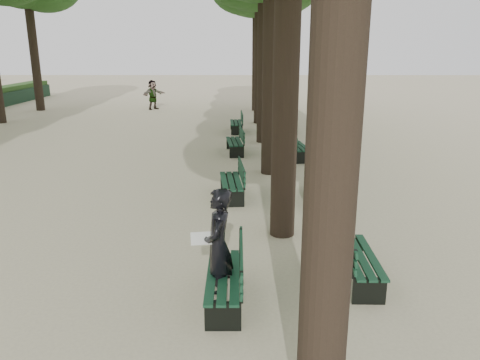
{
  "coord_description": "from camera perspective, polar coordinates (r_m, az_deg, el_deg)",
  "views": [
    {
      "loc": [
        0.65,
        -6.32,
        3.88
      ],
      "look_at": [
        0.6,
        3.0,
        1.2
      ],
      "focal_mm": 35.0,
      "sensor_mm": 36.0,
      "label": 1
    }
  ],
  "objects": [
    {
      "name": "ground",
      "position": [
        7.44,
        -4.92,
        -15.44
      ],
      "size": [
        120.0,
        120.0,
        0.0
      ],
      "primitive_type": "plane",
      "color": "#C3B893",
      "rests_on": "ground"
    },
    {
      "name": "bench_left_0",
      "position": [
        7.48,
        -1.94,
        -12.78
      ],
      "size": [
        0.59,
        1.81,
        0.92
      ],
      "color": "black",
      "rests_on": "ground"
    },
    {
      "name": "bench_left_1",
      "position": [
        12.37,
        -1.03,
        -0.92
      ],
      "size": [
        0.73,
        1.84,
        0.92
      ],
      "color": "black",
      "rests_on": "ground"
    },
    {
      "name": "bench_left_2",
      "position": [
        17.52,
        -0.64,
        4.15
      ],
      "size": [
        0.75,
        1.85,
        0.92
      ],
      "color": "black",
      "rests_on": "ground"
    },
    {
      "name": "bench_left_3",
      "position": [
        21.91,
        -0.46,
        6.55
      ],
      "size": [
        0.65,
        1.82,
        0.92
      ],
      "color": "black",
      "rests_on": "ground"
    },
    {
      "name": "bench_right_0",
      "position": [
        8.35,
        14.24,
        -10.07
      ],
      "size": [
        0.6,
        1.81,
        0.92
      ],
      "color": "black",
      "rests_on": "ground"
    },
    {
      "name": "bench_right_1",
      "position": [
        12.29,
        9.58,
        -1.27
      ],
      "size": [
        0.79,
        1.86,
        0.92
      ],
      "color": "black",
      "rests_on": "ground"
    },
    {
      "name": "bench_right_2",
      "position": [
        16.83,
        7.07,
        3.54
      ],
      "size": [
        0.8,
        1.86,
        0.92
      ],
      "color": "black",
      "rests_on": "ground"
    },
    {
      "name": "bench_right_3",
      "position": [
        22.46,
        5.39,
        6.72
      ],
      "size": [
        0.77,
        1.85,
        0.92
      ],
      "color": "black",
      "rests_on": "ground"
    },
    {
      "name": "man_with_map",
      "position": [
        7.25,
        -2.66,
        -8.05
      ],
      "size": [
        0.65,
        0.76,
        1.84
      ],
      "color": "black",
      "rests_on": "ground"
    },
    {
      "name": "pedestrian_e",
      "position": [
        30.46,
        -10.58,
        10.18
      ],
      "size": [
        1.37,
        1.55,
        1.83
      ],
      "primitive_type": "imported",
      "rotation": [
        0.0,
        0.0,
        0.88
      ],
      "color": "#262628",
      "rests_on": "ground"
    },
    {
      "name": "pedestrian_c",
      "position": [
        32.01,
        13.35,
        10.15
      ],
      "size": [
        1.02,
        0.51,
        1.67
      ],
      "primitive_type": "imported",
      "rotation": [
        0.0,
        0.0,
        3.33
      ],
      "color": "#262628",
      "rests_on": "ground"
    },
    {
      "name": "pedestrian_b",
      "position": [
        30.38,
        5.33,
        10.17
      ],
      "size": [
        0.8,
        1.08,
        1.63
      ],
      "primitive_type": "imported",
      "rotation": [
        0.0,
        0.0,
        2.08
      ],
      "color": "#262628",
      "rests_on": "ground"
    }
  ]
}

